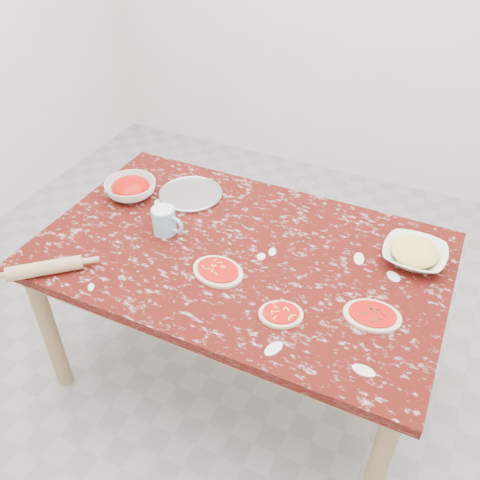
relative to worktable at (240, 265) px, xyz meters
name	(u,v)px	position (x,y,z in m)	size (l,w,h in m)	color
ground	(240,368)	(0.00, 0.00, -0.67)	(4.00, 4.00, 0.00)	gray
worktable	(240,265)	(0.00, 0.00, 0.00)	(1.60, 1.00, 0.75)	#3C0B08
pizza_tray	(191,195)	(-0.37, 0.25, 0.09)	(0.28, 0.28, 0.01)	#B2B2B7
sauce_bowl	(131,189)	(-0.61, 0.14, 0.12)	(0.23, 0.23, 0.07)	white
cheese_bowl	(414,255)	(0.63, 0.23, 0.11)	(0.24, 0.24, 0.06)	white
flour_mug	(165,221)	(-0.33, -0.03, 0.14)	(0.14, 0.10, 0.11)	#7DB6D8
pizza_left	(218,271)	(-0.02, -0.16, 0.09)	(0.23, 0.19, 0.02)	beige
pizza_mid	(281,314)	(0.28, -0.26, 0.09)	(0.19, 0.18, 0.02)	beige
pizza_right	(372,315)	(0.56, -0.13, 0.09)	(0.22, 0.18, 0.02)	beige
rolling_pin	(45,268)	(-0.60, -0.44, 0.11)	(0.05, 0.05, 0.27)	tan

